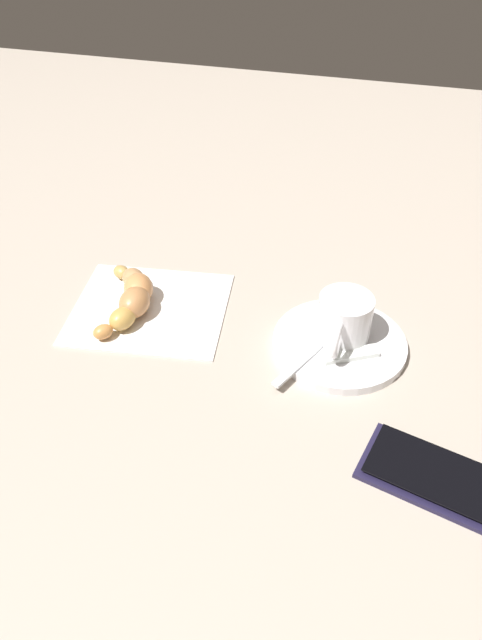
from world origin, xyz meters
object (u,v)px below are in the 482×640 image
Objects in this scene: saucer at (339,344)px; teaspoon at (325,339)px; cell_phone at (440,478)px; napkin at (150,308)px; sugar_packet at (351,354)px; croissant at (132,296)px; espresso_cup at (344,320)px.

teaspoon is at bearing -161.37° from saucer.
teaspoon is 0.86× the size of cell_phone.
napkin is at bearing 178.11° from saucer.
teaspoon reaches higher than sugar_packet.
teaspoon is 0.95× the size of croissant.
teaspoon is (-0.02, -0.01, 0.01)m from saucer.
croissant is 0.40m from cell_phone.
saucer is 0.02m from teaspoon.
napkin is 1.32× the size of croissant.
espresso_cup is 0.63× the size of croissant.
espresso_cup is 0.03m from teaspoon.
espresso_cup is 0.04m from sugar_packet.
cell_phone is (0.34, -0.16, 0.00)m from napkin.
saucer is at bearing -1.89° from napkin.
saucer and cell_phone have the same top height.
napkin is at bearing 178.66° from espresso_cup.
sugar_packet is at bearing -7.15° from napkin.
teaspoon is at bearing 130.71° from cell_phone.
sugar_packet is at bearing -57.81° from saucer.
croissant is at bearing 179.77° from espresso_cup.
napkin is at bearing 12.88° from croissant.
saucer is at bearing 18.63° from teaspoon.
saucer is 0.82× the size of napkin.
sugar_packet is at bearing -5.69° from croissant.
napkin is (-0.22, 0.01, -0.01)m from teaspoon.
teaspoon is at bearing -3.42° from napkin.
saucer is 0.03m from espresso_cup.
croissant reaches higher than teaspoon.
saucer is 2.43× the size of sugar_packet.
croissant is at bearing -167.12° from napkin.
sugar_packet reaches higher than cell_phone.
croissant is (-0.24, 0.01, 0.01)m from teaspoon.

